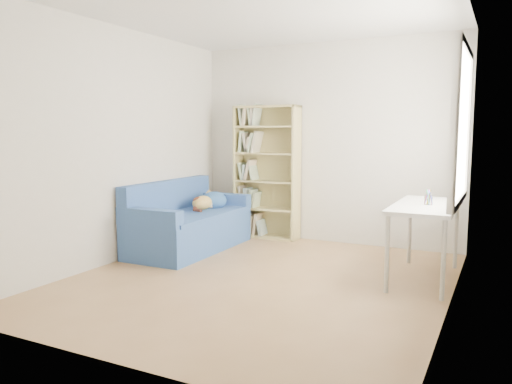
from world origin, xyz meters
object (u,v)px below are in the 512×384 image
Objects in this scene: bookshelf at (267,178)px; desk at (426,211)px; sofa at (189,223)px; pen_cup at (428,199)px.

desk is (2.23, -1.09, -0.15)m from bookshelf.
pen_cup is at bearing -1.52° from sofa.
sofa is at bearing -118.60° from bookshelf.
desk is 8.30× the size of pen_cup.
sofa is 1.36× the size of desk.
sofa is at bearing 179.18° from desk.
sofa is 0.95× the size of bookshelf.
bookshelf is at bearing 154.00° from pen_cup.
sofa is at bearing 178.97° from pen_cup.
pen_cup is (2.83, -0.05, 0.48)m from sofa.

